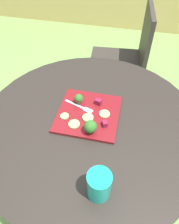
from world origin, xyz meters
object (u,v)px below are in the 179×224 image
at_px(patio_chair, 129,55).
at_px(drinking_glass, 99,186).
at_px(fork, 81,107).
at_px(salad_plate, 88,114).

distance_m(patio_chair, drinking_glass, 1.26).
relative_size(drinking_glass, fork, 0.79).
relative_size(patio_chair, fork, 5.96).
bearing_deg(drinking_glass, salad_plate, 108.23).
height_order(patio_chair, drinking_glass, patio_chair).
bearing_deg(patio_chair, fork, -101.61).
xyz_separation_m(patio_chair, fork, (-0.17, -0.85, 0.22)).
bearing_deg(fork, salad_plate, -31.87).
bearing_deg(salad_plate, drinking_glass, -71.77).
distance_m(drinking_glass, fork, 0.42).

